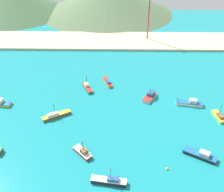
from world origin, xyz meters
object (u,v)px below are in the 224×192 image
at_px(fishing_boat_6, 219,116).
at_px(buoy_0, 167,169).
at_px(fishing_boat_2, 190,103).
at_px(fishing_boat_3, 108,82).
at_px(fishing_boat_4, 150,96).
at_px(fishing_boat_9, 2,103).
at_px(radio_tower, 149,16).
at_px(fishing_boat_8, 56,115).
at_px(fishing_boat_7, 87,87).
at_px(fishing_boat_1, 83,152).
at_px(fishing_boat_0, 109,181).
at_px(fishing_boat_5, 201,155).

height_order(fishing_boat_6, buoy_0, fishing_boat_6).
height_order(fishing_boat_2, fishing_boat_3, fishing_boat_2).
height_order(fishing_boat_4, fishing_boat_6, fishing_boat_6).
distance_m(fishing_boat_9, buoy_0, 67.96).
xyz_separation_m(fishing_boat_6, radio_tower, (-20.06, 73.26, 14.07)).
bearing_deg(fishing_boat_8, fishing_boat_3, 53.19).
bearing_deg(fishing_boat_7, radio_tower, 60.81).
height_order(fishing_boat_4, fishing_boat_7, fishing_boat_7).
xyz_separation_m(fishing_boat_2, fishing_boat_3, (-32.74, 15.85, -0.19)).
distance_m(fishing_boat_2, fishing_boat_7, 42.78).
relative_size(fishing_boat_6, fishing_boat_9, 1.02).
xyz_separation_m(fishing_boat_1, fishing_boat_9, (-34.51, 26.25, 0.00)).
distance_m(fishing_boat_4, fishing_boat_9, 58.78).
relative_size(fishing_boat_1, fishing_boat_4, 0.80).
height_order(fishing_boat_1, fishing_boat_8, fishing_boat_8).
distance_m(fishing_boat_1, buoy_0, 26.11).
xyz_separation_m(fishing_boat_2, fishing_boat_6, (8.89, -8.17, -0.16)).
xyz_separation_m(fishing_boat_0, fishing_boat_8, (-20.49, 29.80, -0.07)).
height_order(fishing_boat_3, fishing_boat_6, fishing_boat_6).
bearing_deg(fishing_boat_5, fishing_boat_8, 158.44).
height_order(fishing_boat_6, fishing_boat_8, fishing_boat_6).
height_order(fishing_boat_3, radio_tower, radio_tower).
height_order(fishing_boat_1, radio_tower, radio_tower).
distance_m(fishing_boat_7, radio_tower, 63.38).
height_order(fishing_boat_2, buoy_0, fishing_boat_2).
bearing_deg(fishing_boat_6, fishing_boat_1, -158.13).
bearing_deg(fishing_boat_6, fishing_boat_2, 137.40).
relative_size(fishing_boat_0, fishing_boat_4, 1.19).
relative_size(fishing_boat_2, buoy_0, 12.94).
relative_size(fishing_boat_9, buoy_0, 9.12).
xyz_separation_m(fishing_boat_2, fishing_boat_5, (-2.60, -27.82, -0.09)).
bearing_deg(fishing_boat_4, fishing_boat_5, -68.81).
height_order(fishing_boat_9, radio_tower, radio_tower).
relative_size(fishing_boat_7, buoy_0, 10.68).
relative_size(fishing_boat_4, fishing_boat_7, 0.99).
height_order(fishing_boat_1, fishing_boat_7, fishing_boat_7).
distance_m(fishing_boat_5, fishing_boat_9, 75.89).
distance_m(fishing_boat_2, fishing_boat_8, 51.82).
bearing_deg(fishing_boat_1, fishing_boat_4, 53.21).
bearing_deg(fishing_boat_8, fishing_boat_5, -21.56).
distance_m(fishing_boat_5, fishing_boat_8, 52.14).
distance_m(fishing_boat_4, buoy_0, 37.79).
distance_m(fishing_boat_4, fishing_boat_8, 38.29).
distance_m(fishing_boat_8, fishing_boat_9, 23.77).
xyz_separation_m(fishing_boat_3, buoy_0, (19.07, -48.99, -0.59)).
xyz_separation_m(fishing_boat_3, fishing_boat_4, (17.57, -11.24, 0.20)).
relative_size(fishing_boat_5, fishing_boat_9, 1.38).
height_order(fishing_boat_2, fishing_boat_5, fishing_boat_2).
height_order(fishing_boat_3, fishing_boat_5, fishing_boat_5).
distance_m(fishing_boat_1, fishing_boat_3, 43.77).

